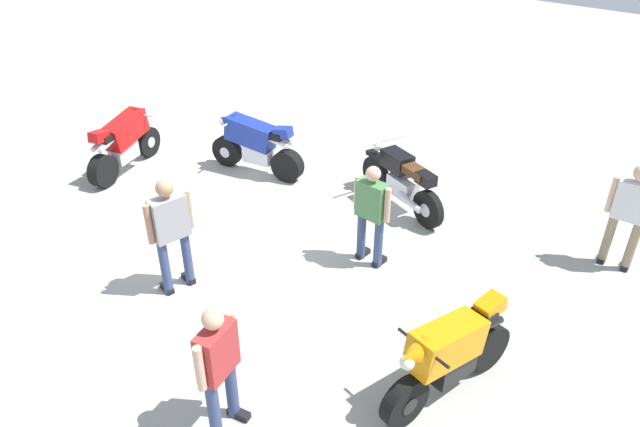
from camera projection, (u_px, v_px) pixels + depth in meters
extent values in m
plane|color=#ADAAA3|center=(228.00, 242.00, 9.31)|extent=(40.00, 40.00, 0.00)
cylinder|color=black|center=(227.00, 151.00, 11.43)|extent=(0.62, 0.26, 0.60)
cylinder|color=black|center=(287.00, 166.00, 10.90)|extent=(0.63, 0.33, 0.60)
cylinder|color=silver|center=(227.00, 151.00, 11.43)|extent=(0.24, 0.21, 0.21)
cylinder|color=silver|center=(287.00, 166.00, 10.90)|extent=(0.24, 0.21, 0.21)
cube|color=silver|center=(259.00, 154.00, 11.09)|extent=(0.60, 0.37, 0.32)
cube|color=navy|center=(250.00, 133.00, 10.94)|extent=(1.04, 0.53, 0.57)
cone|color=navy|center=(227.00, 120.00, 11.06)|extent=(0.41, 0.40, 0.39)
cube|color=black|center=(269.00, 133.00, 10.75)|extent=(0.64, 0.36, 0.12)
cube|color=navy|center=(283.00, 132.00, 10.59)|extent=(0.38, 0.28, 0.23)
cylinder|color=silver|center=(283.00, 139.00, 10.76)|extent=(0.40, 0.16, 0.17)
cylinder|color=silver|center=(278.00, 143.00, 10.64)|extent=(0.40, 0.16, 0.17)
cylinder|color=silver|center=(233.00, 121.00, 11.00)|extent=(0.16, 0.70, 0.04)
sphere|color=silver|center=(223.00, 122.00, 11.12)|extent=(0.16, 0.16, 0.16)
cylinder|color=black|center=(404.00, 402.00, 6.26)|extent=(0.30, 0.62, 0.60)
cylinder|color=black|center=(486.00, 346.00, 6.97)|extent=(0.37, 0.64, 0.60)
cylinder|color=black|center=(404.00, 402.00, 6.26)|extent=(0.23, 0.25, 0.21)
cylinder|color=black|center=(486.00, 346.00, 6.97)|extent=(0.23, 0.25, 0.21)
cube|color=black|center=(451.00, 364.00, 6.59)|extent=(0.41, 0.61, 0.32)
cube|color=orange|center=(446.00, 343.00, 6.30)|extent=(0.59, 1.05, 0.57)
cone|color=orange|center=(413.00, 355.00, 5.94)|extent=(0.42, 0.43, 0.39)
cube|color=black|center=(472.00, 323.00, 6.47)|extent=(0.40, 0.65, 0.12)
cube|color=orange|center=(490.00, 306.00, 6.58)|extent=(0.30, 0.39, 0.23)
cylinder|color=black|center=(479.00, 316.00, 6.71)|extent=(0.19, 0.41, 0.17)
cylinder|color=black|center=(491.00, 324.00, 6.60)|extent=(0.19, 0.41, 0.17)
cylinder|color=black|center=(423.00, 348.00, 6.01)|extent=(0.69, 0.21, 0.04)
sphere|color=silver|center=(407.00, 363.00, 5.93)|extent=(0.16, 0.16, 0.16)
cylinder|color=black|center=(148.00, 142.00, 11.79)|extent=(0.32, 0.62, 0.60)
cylinder|color=black|center=(103.00, 171.00, 10.72)|extent=(0.38, 0.64, 0.60)
cylinder|color=silver|center=(148.00, 142.00, 11.79)|extent=(0.23, 0.25, 0.21)
cylinder|color=silver|center=(103.00, 171.00, 10.72)|extent=(0.23, 0.25, 0.21)
cube|color=silver|center=(124.00, 152.00, 11.16)|extent=(0.42, 0.61, 0.32)
cube|color=red|center=(125.00, 129.00, 11.07)|extent=(0.61, 1.05, 0.57)
cone|color=red|center=(141.00, 112.00, 11.40)|extent=(0.42, 0.43, 0.39)
cube|color=black|center=(111.00, 134.00, 10.72)|extent=(0.41, 0.65, 0.12)
cube|color=red|center=(99.00, 136.00, 10.44)|extent=(0.31, 0.39, 0.23)
cylinder|color=silver|center=(106.00, 145.00, 10.55)|extent=(0.19, 0.40, 0.17)
cylinder|color=silver|center=(99.00, 144.00, 10.60)|extent=(0.19, 0.40, 0.17)
cylinder|color=silver|center=(136.00, 114.00, 11.28)|extent=(0.68, 0.22, 0.04)
sphere|color=silver|center=(144.00, 113.00, 11.49)|extent=(0.16, 0.16, 0.16)
cylinder|color=black|center=(376.00, 173.00, 10.60)|extent=(0.64, 0.34, 0.64)
cylinder|color=black|center=(428.00, 209.00, 9.55)|extent=(0.64, 0.34, 0.64)
cylinder|color=silver|center=(376.00, 173.00, 10.60)|extent=(0.26, 0.21, 0.22)
cylinder|color=silver|center=(428.00, 209.00, 9.55)|extent=(0.26, 0.21, 0.22)
cube|color=silver|center=(403.00, 187.00, 9.99)|extent=(0.62, 0.46, 0.32)
cube|color=black|center=(397.00, 161.00, 9.92)|extent=(0.64, 0.50, 0.30)
cube|color=black|center=(377.00, 156.00, 10.42)|extent=(0.47, 0.31, 0.08)
cube|color=#4C2D19|center=(414.00, 170.00, 9.58)|extent=(0.65, 0.46, 0.12)
cube|color=black|center=(426.00, 179.00, 9.37)|extent=(0.38, 0.32, 0.18)
cylinder|color=silver|center=(409.00, 202.00, 9.65)|extent=(0.56, 0.30, 0.16)
cylinder|color=silver|center=(386.00, 140.00, 10.03)|extent=(0.29, 0.67, 0.04)
sphere|color=silver|center=(378.00, 146.00, 10.29)|extent=(0.16, 0.16, 0.16)
cylinder|color=#384772|center=(187.00, 258.00, 8.23)|extent=(0.15, 0.15, 0.86)
cube|color=black|center=(188.00, 278.00, 8.47)|extent=(0.28, 0.15, 0.08)
cylinder|color=#384772|center=(165.00, 268.00, 8.04)|extent=(0.15, 0.15, 0.86)
cube|color=black|center=(167.00, 288.00, 8.29)|extent=(0.28, 0.15, 0.08)
cube|color=#99999E|center=(169.00, 218.00, 7.75)|extent=(0.32, 0.52, 0.61)
cylinder|color=tan|center=(188.00, 209.00, 7.89)|extent=(0.11, 0.11, 0.57)
cylinder|color=tan|center=(149.00, 224.00, 7.58)|extent=(0.11, 0.11, 0.57)
sphere|color=tan|center=(164.00, 188.00, 7.51)|extent=(0.23, 0.23, 0.23)
cylinder|color=#384772|center=(378.00, 244.00, 8.59)|extent=(0.14, 0.14, 0.79)
cube|color=black|center=(379.00, 262.00, 8.81)|extent=(0.12, 0.27, 0.08)
cylinder|color=#384772|center=(361.00, 236.00, 8.77)|extent=(0.14, 0.14, 0.79)
cube|color=black|center=(363.00, 253.00, 8.99)|extent=(0.12, 0.27, 0.08)
cube|color=#4C7F4C|center=(372.00, 200.00, 8.32)|extent=(0.46, 0.25, 0.56)
cylinder|color=#D8AD8C|center=(387.00, 205.00, 8.16)|extent=(0.10, 0.10, 0.53)
cylinder|color=#D8AD8C|center=(357.00, 193.00, 8.46)|extent=(0.10, 0.10, 0.53)
sphere|color=#D8AD8C|center=(373.00, 174.00, 8.10)|extent=(0.21, 0.21, 0.21)
cylinder|color=#384772|center=(214.00, 410.00, 6.04)|extent=(0.15, 0.15, 0.81)
cylinder|color=#384772|center=(232.00, 389.00, 6.28)|extent=(0.15, 0.15, 0.81)
cube|color=black|center=(239.00, 414.00, 6.45)|extent=(0.27, 0.15, 0.08)
cube|color=#B23333|center=(217.00, 351.00, 5.80)|extent=(0.30, 0.49, 0.57)
cylinder|color=#D8AD8C|center=(200.00, 369.00, 5.58)|extent=(0.10, 0.10, 0.54)
cylinder|color=#D8AD8C|center=(232.00, 333.00, 5.99)|extent=(0.10, 0.10, 0.54)
sphere|color=#D8AD8C|center=(213.00, 319.00, 5.57)|extent=(0.22, 0.22, 0.22)
cylinder|color=gray|center=(632.00, 246.00, 8.50)|extent=(0.14, 0.14, 0.83)
cube|color=black|center=(625.00, 265.00, 8.74)|extent=(0.11, 0.26, 0.08)
cylinder|color=gray|center=(608.00, 239.00, 8.66)|extent=(0.14, 0.14, 0.83)
cube|color=black|center=(602.00, 258.00, 8.90)|extent=(0.11, 0.26, 0.08)
cube|color=silver|center=(633.00, 201.00, 8.20)|extent=(0.48, 0.24, 0.59)
cylinder|color=#D8AD8C|center=(612.00, 194.00, 8.33)|extent=(0.09, 0.09, 0.55)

